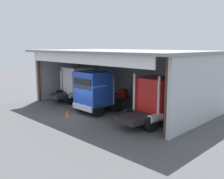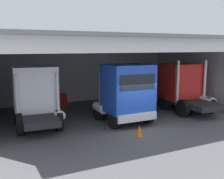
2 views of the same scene
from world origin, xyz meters
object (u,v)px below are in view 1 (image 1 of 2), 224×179
at_px(truck_blue_yard_outside, 95,91).
at_px(truck_red_center_right_bay, 154,100).
at_px(oil_drum, 168,101).
at_px(tool_cart, 123,94).
at_px(truck_white_right_bay, 76,83).
at_px(traffic_cone, 68,113).

height_order(truck_blue_yard_outside, truck_red_center_right_bay, truck_red_center_right_bay).
bearing_deg(truck_red_center_right_bay, truck_blue_yard_outside, -164.74).
xyz_separation_m(oil_drum, tool_cart, (-5.37, -0.47, 0.07)).
xyz_separation_m(truck_white_right_bay, truck_blue_yard_outside, (4.84, -1.71, 0.02)).
xyz_separation_m(truck_red_center_right_bay, traffic_cone, (-5.87, -3.50, -1.47)).
bearing_deg(truck_blue_yard_outside, truck_red_center_right_bay, -168.35).
relative_size(truck_white_right_bay, truck_red_center_right_bay, 0.90).
distance_m(oil_drum, tool_cart, 5.40).
bearing_deg(oil_drum, truck_blue_yard_outside, -115.72).
bearing_deg(oil_drum, truck_white_right_bay, -149.12).
distance_m(truck_blue_yard_outside, oil_drum, 7.32).
relative_size(truck_red_center_right_bay, oil_drum, 5.64).
xyz_separation_m(truck_white_right_bay, traffic_cone, (4.30, -4.17, -1.55)).
relative_size(truck_white_right_bay, truck_blue_yard_outside, 0.99).
bearing_deg(truck_red_center_right_bay, tool_cart, 150.99).
distance_m(truck_blue_yard_outside, truck_red_center_right_bay, 5.43).
bearing_deg(traffic_cone, truck_white_right_bay, 135.90).
height_order(truck_white_right_bay, tool_cart, truck_white_right_bay).
distance_m(truck_blue_yard_outside, tool_cart, 6.55).
relative_size(truck_white_right_bay, traffic_cone, 7.83).
bearing_deg(tool_cart, traffic_cone, -78.55).
bearing_deg(traffic_cone, truck_blue_yard_outside, 77.50).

